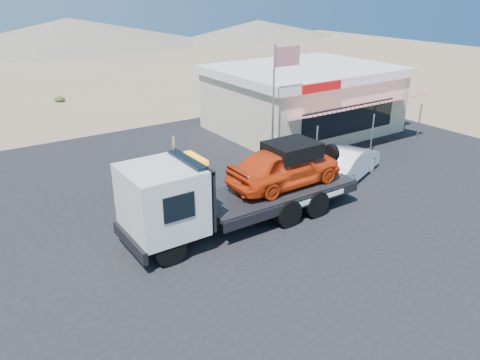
{
  "coord_description": "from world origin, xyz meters",
  "views": [
    {
      "loc": [
        -8.75,
        -12.53,
        8.48
      ],
      "look_at": [
        0.6,
        1.25,
        1.5
      ],
      "focal_mm": 35.0,
      "sensor_mm": 36.0,
      "label": 1
    }
  ],
  "objects_px": {
    "white_sedan": "(348,163)",
    "jerky_store": "(302,98)",
    "tow_truck": "(240,184)",
    "flagpole": "(277,93)"
  },
  "relations": [
    {
      "from": "white_sedan",
      "to": "jerky_store",
      "type": "bearing_deg",
      "value": -47.64
    },
    {
      "from": "white_sedan",
      "to": "jerky_store",
      "type": "distance_m",
      "value": 8.28
    },
    {
      "from": "jerky_store",
      "to": "tow_truck",
      "type": "bearing_deg",
      "value": -141.09
    },
    {
      "from": "tow_truck",
      "to": "jerky_store",
      "type": "distance_m",
      "value": 13.29
    },
    {
      "from": "white_sedan",
      "to": "flagpole",
      "type": "bearing_deg",
      "value": 12.82
    },
    {
      "from": "tow_truck",
      "to": "flagpole",
      "type": "height_order",
      "value": "flagpole"
    },
    {
      "from": "jerky_store",
      "to": "flagpole",
      "type": "bearing_deg",
      "value": -141.21
    },
    {
      "from": "jerky_store",
      "to": "white_sedan",
      "type": "bearing_deg",
      "value": -115.76
    },
    {
      "from": "tow_truck",
      "to": "jerky_store",
      "type": "height_order",
      "value": "jerky_store"
    },
    {
      "from": "white_sedan",
      "to": "flagpole",
      "type": "distance_m",
      "value": 4.63
    }
  ]
}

